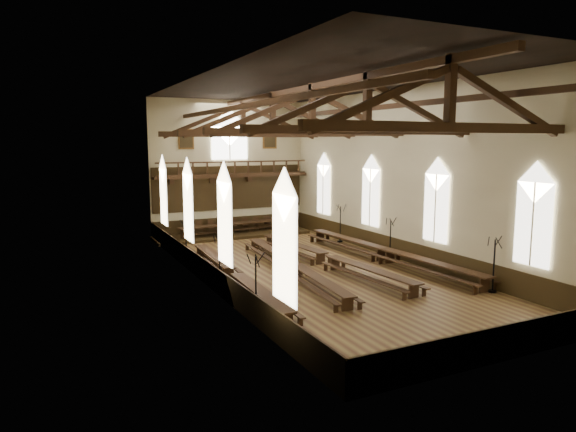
% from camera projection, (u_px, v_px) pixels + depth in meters
% --- Properties ---
extents(ground, '(26.00, 26.00, 0.00)m').
position_uv_depth(ground, '(311.00, 270.00, 27.88)').
color(ground, brown).
rests_on(ground, ground).
extents(room_walls, '(26.00, 26.00, 26.00)m').
position_uv_depth(room_walls, '(312.00, 150.00, 26.95)').
color(room_walls, beige).
rests_on(room_walls, ground).
extents(wainscot_band, '(12.00, 26.00, 1.20)m').
position_uv_depth(wainscot_band, '(311.00, 259.00, 27.79)').
color(wainscot_band, '#2E210D').
rests_on(wainscot_band, ground).
extents(side_windows, '(11.85, 19.80, 4.50)m').
position_uv_depth(side_windows, '(312.00, 202.00, 27.34)').
color(side_windows, white).
rests_on(side_windows, room_walls).
extents(end_window, '(2.80, 0.12, 3.80)m').
position_uv_depth(end_window, '(229.00, 137.00, 38.32)').
color(end_window, white).
rests_on(end_window, room_walls).
extents(minstrels_gallery, '(11.80, 1.24, 3.70)m').
position_uv_depth(minstrels_gallery, '(231.00, 182.00, 38.59)').
color(minstrels_gallery, '#331C10').
rests_on(minstrels_gallery, room_walls).
extents(portraits, '(7.75, 0.09, 1.45)m').
position_uv_depth(portraits, '(230.00, 139.00, 38.34)').
color(portraits, brown).
rests_on(portraits, room_walls).
extents(roof_trusses, '(11.70, 25.70, 2.80)m').
position_uv_depth(roof_trusses, '(312.00, 116.00, 26.70)').
color(roof_trusses, '#331C10').
rests_on(roof_trusses, room_walls).
extents(refectory_row_a, '(1.66, 13.80, 0.68)m').
position_uv_depth(refectory_row_a, '(234.00, 274.00, 25.09)').
color(refectory_row_a, '#331C10').
rests_on(refectory_row_a, ground).
extents(refectory_row_b, '(1.92, 13.68, 0.66)m').
position_uv_depth(refectory_row_b, '(292.00, 264.00, 27.10)').
color(refectory_row_b, '#331C10').
rests_on(refectory_row_b, ground).
extents(refectory_row_c, '(1.95, 14.15, 0.71)m').
position_uv_depth(refectory_row_c, '(327.00, 258.00, 28.51)').
color(refectory_row_c, '#331C10').
rests_on(refectory_row_c, ground).
extents(refectory_row_d, '(2.00, 14.84, 0.79)m').
position_uv_depth(refectory_row_d, '(385.00, 252.00, 29.72)').
color(refectory_row_d, '#331C10').
rests_on(refectory_row_d, ground).
extents(dais, '(11.40, 2.99, 0.20)m').
position_uv_depth(dais, '(232.00, 235.00, 37.81)').
color(dais, '#2E210D').
rests_on(dais, ground).
extents(high_table, '(8.24, 1.92, 0.77)m').
position_uv_depth(high_table, '(232.00, 225.00, 37.71)').
color(high_table, '#331C10').
rests_on(high_table, dais).
extents(high_chairs, '(6.78, 0.48, 1.00)m').
position_uv_depth(high_chairs, '(228.00, 225.00, 38.43)').
color(high_chairs, '#331C10').
rests_on(high_chairs, dais).
extents(candelabrum_left_near, '(0.78, 0.74, 2.57)m').
position_uv_depth(candelabrum_left_near, '(256.00, 297.00, 20.35)').
color(candelabrum_left_near, black).
rests_on(candelabrum_left_near, ground).
extents(candelabrum_left_mid, '(0.72, 0.79, 2.58)m').
position_uv_depth(candelabrum_left_mid, '(220.00, 272.00, 24.38)').
color(candelabrum_left_mid, black).
rests_on(candelabrum_left_mid, ground).
extents(candelabrum_left_far, '(0.76, 0.70, 2.49)m').
position_uv_depth(candelabrum_left_far, '(186.00, 248.00, 29.82)').
color(candelabrum_left_far, black).
rests_on(candelabrum_left_far, ground).
extents(candelabrum_right_near, '(0.77, 0.79, 2.63)m').
position_uv_depth(candelabrum_right_near, '(493.00, 276.00, 23.61)').
color(candelabrum_right_near, black).
rests_on(candelabrum_right_near, ground).
extents(candelabrum_right_mid, '(0.69, 0.75, 2.46)m').
position_uv_depth(candelabrum_right_mid, '(390.00, 246.00, 30.51)').
color(candelabrum_right_mid, black).
rests_on(candelabrum_right_mid, ground).
extents(candelabrum_right_far, '(0.80, 0.75, 2.65)m').
position_uv_depth(candelabrum_right_far, '(340.00, 231.00, 35.52)').
color(candelabrum_right_far, black).
rests_on(candelabrum_right_far, ground).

